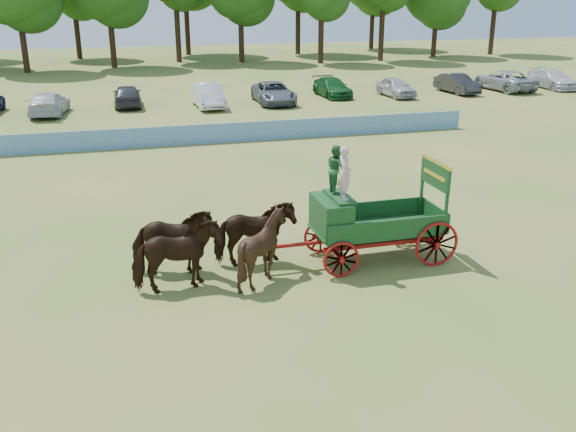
# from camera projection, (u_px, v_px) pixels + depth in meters

# --- Properties ---
(ground) EXTENTS (160.00, 160.00, 0.00)m
(ground) POSITION_uv_depth(u_px,v_px,m) (401.00, 274.00, 18.69)
(ground) COLOR olive
(ground) RESTS_ON ground
(horse_lead_left) EXTENTS (2.49, 1.37, 2.00)m
(horse_lead_left) POSITION_uv_depth(u_px,v_px,m) (177.00, 257.00, 17.35)
(horse_lead_left) COLOR #311C0D
(horse_lead_left) RESTS_ON ground
(horse_lead_right) EXTENTS (2.51, 1.44, 2.00)m
(horse_lead_right) POSITION_uv_depth(u_px,v_px,m) (172.00, 242.00, 18.35)
(horse_lead_right) COLOR #311C0D
(horse_lead_right) RESTS_ON ground
(horse_wheel_left) EXTENTS (1.86, 1.66, 2.01)m
(horse_wheel_left) POSITION_uv_depth(u_px,v_px,m) (263.00, 248.00, 17.95)
(horse_wheel_left) COLOR #311C0D
(horse_wheel_left) RESTS_ON ground
(horse_wheel_right) EXTENTS (2.40, 1.14, 2.00)m
(horse_wheel_right) POSITION_uv_depth(u_px,v_px,m) (254.00, 234.00, 18.95)
(horse_wheel_right) COLOR #311C0D
(horse_wheel_right) RESTS_ON ground
(farm_dray) EXTENTS (6.00, 2.00, 3.70)m
(farm_dray) POSITION_uv_depth(u_px,v_px,m) (356.00, 212.00, 19.02)
(farm_dray) COLOR #A91310
(farm_dray) RESTS_ON ground
(sponsor_banner) EXTENTS (26.00, 0.08, 1.05)m
(sponsor_banner) POSITION_uv_depth(u_px,v_px,m) (243.00, 132.00, 34.60)
(sponsor_banner) COLOR #1F6AA8
(sponsor_banner) RESTS_ON ground
(parked_cars) EXTENTS (55.52, 7.17, 1.62)m
(parked_cars) POSITION_uv_depth(u_px,v_px,m) (258.00, 92.00, 46.25)
(parked_cars) COLOR silver
(parked_cars) RESTS_ON ground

